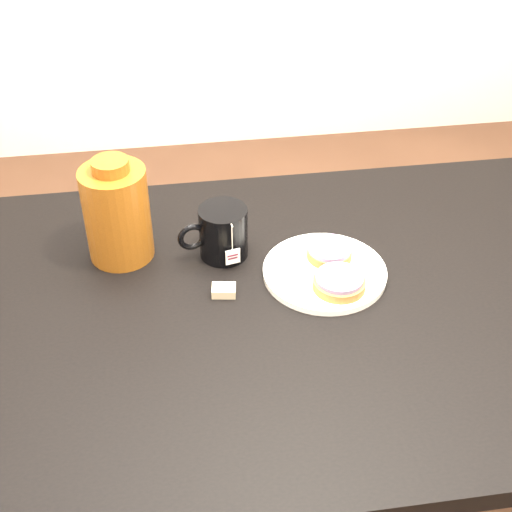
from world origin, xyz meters
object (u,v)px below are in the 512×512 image
Objects in this scene: bagel_back at (330,252)px; bagel_package at (117,213)px; table at (318,330)px; mug at (222,232)px; bagel_front at (339,282)px; teabag_pouch at (224,290)px; plate at (325,271)px.

bagel_back is 0.56× the size of bagel_package.
bagel_back is (0.04, 0.11, 0.11)m from table.
mug is (-0.17, 0.16, 0.14)m from table.
bagel_front is at bearing -91.88° from bagel_back.
teabag_pouch is at bearing 167.47° from table.
mug is 0.21m from bagel_package.
table is 5.75× the size of plate.
mug reaches higher than plate.
bagel_back reaches higher than teabag_pouch.
table is 0.46m from bagel_package.
table is at bearing -110.55° from bagel_back.
teabag_pouch reaches higher than table.
bagel_front is 0.59× the size of bagel_package.
mug is (-0.21, 0.06, 0.03)m from bagel_back.
bagel_back is at bearing 69.45° from table.
bagel_back is 0.23m from teabag_pouch.
mug is 0.13m from teabag_pouch.
table is 0.16m from bagel_back.
table is 0.27m from mug.
bagel_back is 0.43m from bagel_package.
bagel_back is 0.80× the size of mug.
table is 6.39× the size of bagel_package.
bagel_front is 0.85× the size of mug.
mug reaches higher than table.
table is at bearing -12.53° from teabag_pouch.
teabag_pouch is at bearing -108.35° from mug.
mug is 0.70× the size of bagel_package.
mug is at bearing 135.59° from table.
mug is (-0.19, 0.10, 0.05)m from plate.
bagel_package reaches higher than bagel_front.
teabag_pouch is (-0.22, -0.07, -0.02)m from bagel_back.
bagel_back is 0.94× the size of bagel_front.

